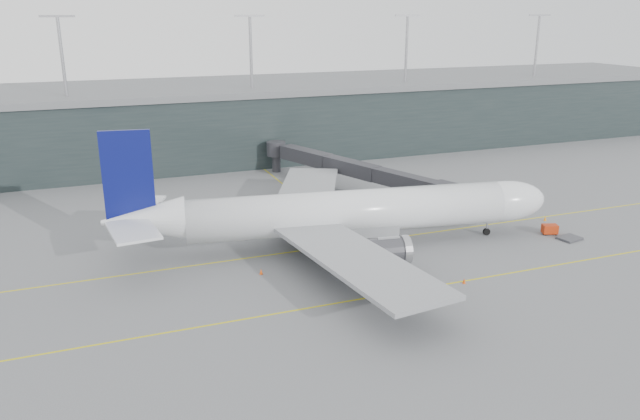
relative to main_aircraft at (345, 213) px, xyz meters
name	(u,v)px	position (x,y,z in m)	size (l,w,h in m)	color
ground	(311,238)	(-3.14, 4.52, -4.69)	(320.00, 320.00, 0.00)	#525256
taxiline_a	(322,248)	(-3.14, 0.52, -4.68)	(160.00, 0.25, 0.02)	gold
taxiline_b	(374,297)	(-3.14, -15.48, -4.68)	(160.00, 0.25, 0.02)	gold
taxiline_lead_main	(298,196)	(1.86, 24.52, -4.68)	(0.25, 60.00, 0.02)	gold
terminal	(219,119)	(-3.14, 62.52, 2.93)	(240.00, 36.00, 29.00)	#1D2727
main_aircraft	(345,213)	(0.00, 0.00, 0.00)	(59.52, 55.37, 16.71)	silver
jet_bridge	(353,164)	(12.38, 25.50, -0.23)	(16.37, 44.24, 5.95)	#29292E
gse_cart	(550,229)	(28.77, -6.07, -3.91)	(2.38, 1.91, 1.41)	#AD2B0C
baggage_dolly	(569,238)	(29.94, -8.76, -4.51)	(2.95, 2.36, 0.29)	#38383D
uld_a	(248,215)	(-9.49, 14.53, -3.59)	(2.68, 2.35, 2.09)	#3C3C41
uld_b	(278,209)	(-4.37, 16.12, -3.70)	(2.39, 2.07, 1.89)	#3C3C41
uld_c	(297,212)	(-2.04, 13.83, -3.85)	(2.14, 1.94, 1.60)	#3C3C41
cone_nose	(545,218)	(32.28, -1.02, -4.34)	(0.44, 0.44, 0.70)	orange
cone_wing_stbd	(464,281)	(8.10, -16.02, -4.37)	(0.40, 0.40, 0.63)	#D8470C
cone_wing_port	(331,209)	(4.08, 14.86, -4.30)	(0.48, 0.48, 0.77)	orange
cone_tail	(261,272)	(-13.05, -5.05, -4.35)	(0.43, 0.43, 0.68)	#E74B0C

